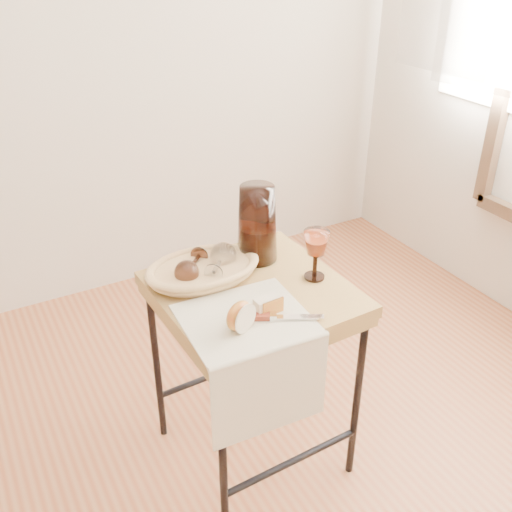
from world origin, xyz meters
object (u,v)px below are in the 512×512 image
goblet_lying_b (219,263)px  wine_goblet (316,255)px  tea_towel (246,319)px  pitcher (257,223)px  table_knife (276,316)px  apple_half (239,316)px  side_table (253,377)px  bread_basket (203,272)px  goblet_lying_a (192,265)px

goblet_lying_b → wine_goblet: wine_goblet is taller
tea_towel → pitcher: (0.19, 0.28, 0.12)m
table_knife → goblet_lying_b: bearing=125.8°
wine_goblet → apple_half: wine_goblet is taller
side_table → bread_basket: (-0.10, 0.12, 0.36)m
tea_towel → apple_half: 0.06m
wine_goblet → tea_towel: bearing=-162.1°
tea_towel → wine_goblet: bearing=21.0°
bread_basket → apple_half: apple_half is taller
wine_goblet → table_knife: size_ratio=0.68×
pitcher → table_knife: 0.36m
goblet_lying_b → pitcher: bearing=-30.5°
tea_towel → goblet_lying_a: (-0.04, 0.26, 0.05)m
goblet_lying_b → wine_goblet: bearing=-77.1°
side_table → goblet_lying_a: 0.43m
goblet_lying_a → pitcher: size_ratio=0.42×
bread_basket → side_table: bearing=-46.8°
bread_basket → goblet_lying_b: goblet_lying_b is taller
bread_basket → goblet_lying_b: bearing=-20.0°
table_knife → pitcher: bearing=97.6°
side_table → tea_towel: (-0.09, -0.13, 0.34)m
pitcher → side_table: bearing=-145.5°
bread_basket → goblet_lying_b: size_ratio=2.35×
table_knife → bread_basket: bearing=134.0°
bread_basket → table_knife: bread_basket is taller
goblet_lying_a → apple_half: apple_half is taller
apple_half → tea_towel: bearing=17.8°
goblet_lying_a → tea_towel: bearing=53.0°
bread_basket → apple_half: size_ratio=3.52×
apple_half → side_table: bearing=28.0°
side_table → wine_goblet: wine_goblet is taller
apple_half → pitcher: bearing=30.6°
side_table → pitcher: pitcher is taller
goblet_lying_a → table_knife: (0.11, -0.30, -0.03)m
goblet_lying_a → table_knife: bearing=64.6°
tea_towel → table_knife: 0.08m
side_table → table_knife: 0.39m
apple_half → table_knife: apple_half is taller
pitcher → tea_towel: bearing=-146.7°
tea_towel → bread_basket: size_ratio=1.07×
goblet_lying_b → side_table: bearing=-107.8°
goblet_lying_a → wine_goblet: size_ratio=0.75×
pitcher → table_knife: (-0.12, -0.32, -0.11)m
side_table → apple_half: 0.44m
side_table → pitcher: (0.10, 0.15, 0.46)m
table_knife → wine_goblet: bearing=59.9°
bread_basket → table_knife: bearing=-72.0°
wine_goblet → apple_half: (-0.32, -0.12, -0.03)m
goblet_lying_b → wine_goblet: (0.25, -0.14, 0.03)m
side_table → pitcher: 0.50m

